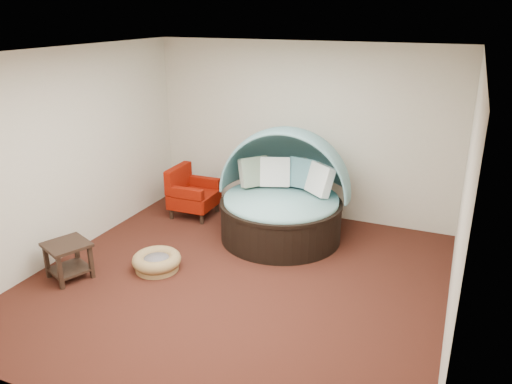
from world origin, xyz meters
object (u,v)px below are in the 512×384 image
at_px(pet_basket, 157,261).
at_px(red_armchair, 191,193).
at_px(side_table, 68,256).
at_px(canopy_daybed, 283,188).

distance_m(pet_basket, red_armchair, 1.91).
xyz_separation_m(red_armchair, side_table, (-0.39, -2.43, -0.07)).
relative_size(canopy_daybed, pet_basket, 2.87).
relative_size(canopy_daybed, side_table, 3.10).
height_order(pet_basket, red_armchair, red_armchair).
height_order(canopy_daybed, side_table, canopy_daybed).
xyz_separation_m(canopy_daybed, red_armchair, (-1.67, 0.17, -0.39)).
bearing_deg(canopy_daybed, side_table, -137.75).
height_order(red_armchair, side_table, red_armchair).
xyz_separation_m(canopy_daybed, side_table, (-2.06, -2.27, -0.45)).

